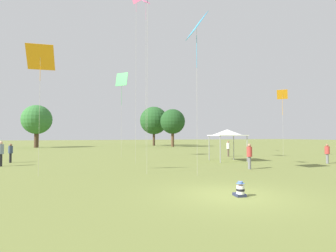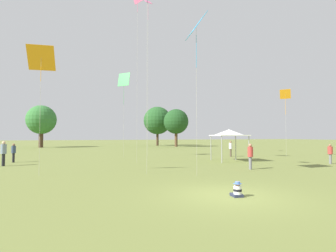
# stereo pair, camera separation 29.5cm
# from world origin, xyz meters

# --- Properties ---
(ground_plane) EXTENTS (300.00, 300.00, 0.00)m
(ground_plane) POSITION_xyz_m (0.00, 0.00, 0.00)
(ground_plane) COLOR olive
(seated_toddler) EXTENTS (0.43, 0.50, 0.56)m
(seated_toddler) POSITION_xyz_m (0.19, -0.25, 0.23)
(seated_toddler) COLOR #282D47
(seated_toddler) RESTS_ON ground
(person_standing_0) EXTENTS (0.51, 0.51, 1.58)m
(person_standing_0) POSITION_xyz_m (13.93, 6.66, 0.93)
(person_standing_0) COLOR slate
(person_standing_0) RESTS_ON ground
(person_standing_1) EXTENTS (0.50, 0.50, 1.69)m
(person_standing_1) POSITION_xyz_m (10.74, 15.71, 1.01)
(person_standing_1) COLOR brown
(person_standing_1) RESTS_ON ground
(person_standing_2) EXTENTS (0.49, 0.49, 1.71)m
(person_standing_2) POSITION_xyz_m (5.72, 6.04, 1.02)
(person_standing_2) COLOR slate
(person_standing_2) RESTS_ON ground
(person_standing_3) EXTENTS (0.48, 0.48, 1.59)m
(person_standing_3) POSITION_xyz_m (-9.92, 16.87, 0.94)
(person_standing_3) COLOR black
(person_standing_3) RESTS_ON ground
(person_standing_4) EXTENTS (0.39, 0.39, 1.84)m
(person_standing_4) POSITION_xyz_m (-10.09, 14.10, 1.09)
(person_standing_4) COLOR black
(person_standing_4) RESTS_ON ground
(canopy_tent) EXTENTS (3.12, 3.12, 2.80)m
(canopy_tent) POSITION_xyz_m (7.64, 11.36, 2.50)
(canopy_tent) COLOR white
(canopy_tent) RESTS_ON ground
(kite_2) EXTENTS (1.12, 1.15, 7.19)m
(kite_2) POSITION_xyz_m (16.09, 13.34, 6.57)
(kite_2) COLOR orange
(kite_2) RESTS_ON ground
(kite_3) EXTENTS (1.07, 1.59, 9.04)m
(kite_3) POSITION_xyz_m (1.08, 4.73, 8.31)
(kite_3) COLOR #339EDB
(kite_3) RESTS_ON ground
(kite_4) EXTENTS (1.14, 1.23, 8.87)m
(kite_4) POSITION_xyz_m (-0.25, 18.89, 8.04)
(kite_4) COLOR green
(kite_4) RESTS_ON ground
(kite_5) EXTENTS (0.97, 0.83, 18.00)m
(kite_5) POSITION_xyz_m (2.75, 20.18, 16.56)
(kite_5) COLOR pink
(kite_5) RESTS_ON ground
(kite_6) EXTENTS (1.52, 0.92, 7.24)m
(kite_6) POSITION_xyz_m (-7.10, 7.81, 6.54)
(kite_6) COLOR orange
(kite_6) RESTS_ON ground
(distant_tree_0) EXTENTS (5.24, 5.24, 7.94)m
(distant_tree_0) POSITION_xyz_m (15.51, 42.64, 5.28)
(distant_tree_0) COLOR brown
(distant_tree_0) RESTS_ON ground
(distant_tree_1) EXTENTS (6.49, 6.49, 9.14)m
(distant_tree_1) POSITION_xyz_m (13.80, 49.92, 5.88)
(distant_tree_1) COLOR #473323
(distant_tree_1) RESTS_ON ground
(distant_tree_2) EXTENTS (5.63, 5.63, 8.26)m
(distant_tree_2) POSITION_xyz_m (-10.72, 48.25, 5.39)
(distant_tree_2) COLOR #473323
(distant_tree_2) RESTS_ON ground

